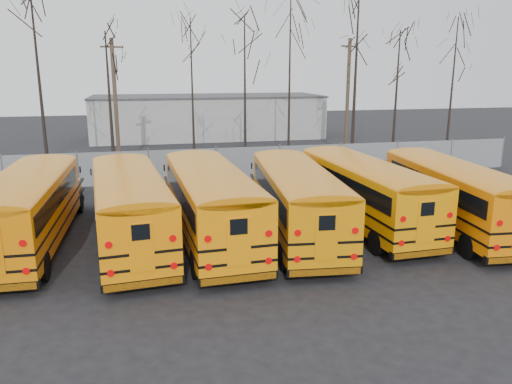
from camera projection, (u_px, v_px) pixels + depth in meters
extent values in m
plane|color=black|center=(260.00, 247.00, 19.19)|extent=(120.00, 120.00, 0.00)
cube|color=gray|center=(216.00, 164.00, 30.32)|extent=(40.00, 0.04, 2.00)
cube|color=#ADACA7|center=(208.00, 117.00, 49.45)|extent=(22.00, 8.00, 4.00)
cylinder|color=black|center=(44.00, 267.00, 16.01)|extent=(0.29, 0.97, 0.96)
cylinder|color=black|center=(31.00, 205.00, 23.27)|extent=(0.29, 0.97, 0.96)
cylinder|color=black|center=(79.00, 203.00, 23.68)|extent=(0.29, 0.97, 0.96)
cube|color=orange|center=(27.00, 209.00, 18.50)|extent=(2.59, 8.97, 2.26)
cube|color=orange|center=(56.00, 192.00, 23.68)|extent=(2.19, 1.68, 0.96)
cube|color=black|center=(24.00, 197.00, 18.19)|extent=(2.61, 8.02, 0.67)
cube|color=black|center=(34.00, 220.00, 19.44)|extent=(2.66, 10.63, 0.09)
cube|color=black|center=(33.00, 209.00, 19.33)|extent=(2.66, 10.63, 0.09)
cube|color=black|center=(60.00, 199.00, 24.54)|extent=(2.31, 0.24, 0.25)
cylinder|color=#B20505|center=(26.00, 271.00, 14.57)|extent=(0.21, 0.04, 0.21)
cylinder|color=#B20505|center=(23.00, 243.00, 14.36)|extent=(0.21, 0.04, 0.21)
cylinder|color=black|center=(104.00, 270.00, 15.72)|extent=(0.36, 0.99, 0.96)
cylinder|color=black|center=(173.00, 262.00, 16.38)|extent=(0.36, 0.99, 0.96)
cylinder|color=black|center=(99.00, 205.00, 23.19)|extent=(0.36, 0.99, 0.96)
cylinder|color=black|center=(147.00, 202.00, 23.85)|extent=(0.36, 0.99, 0.96)
cube|color=orange|center=(130.00, 207.00, 18.67)|extent=(3.27, 9.15, 2.26)
cube|color=orange|center=(122.00, 192.00, 23.71)|extent=(2.32, 1.84, 0.96)
cube|color=black|center=(129.00, 196.00, 18.37)|extent=(3.22, 8.20, 0.67)
cube|color=black|center=(129.00, 219.00, 19.59)|extent=(3.47, 10.80, 0.09)
cube|color=black|center=(128.00, 207.00, 19.48)|extent=(3.47, 10.80, 0.09)
cube|color=black|center=(143.00, 283.00, 14.91)|extent=(2.48, 0.45, 0.27)
cube|color=black|center=(122.00, 199.00, 24.55)|extent=(2.32, 0.42, 0.25)
cube|color=orange|center=(142.00, 248.00, 14.53)|extent=(0.72, 0.11, 1.49)
cylinder|color=#B20505|center=(111.00, 273.00, 14.41)|extent=(0.21, 0.06, 0.21)
cylinder|color=#B20505|center=(174.00, 266.00, 14.96)|extent=(0.21, 0.06, 0.21)
cylinder|color=#B20505|center=(109.00, 245.00, 14.20)|extent=(0.21, 0.06, 0.21)
cylinder|color=#B20505|center=(173.00, 238.00, 14.75)|extent=(0.21, 0.06, 0.21)
cylinder|color=black|center=(196.00, 264.00, 16.18)|extent=(0.32, 1.00, 0.98)
cylinder|color=black|center=(262.00, 258.00, 16.75)|extent=(0.32, 1.00, 0.98)
cylinder|color=black|center=(170.00, 201.00, 23.91)|extent=(0.32, 1.00, 0.98)
cylinder|color=black|center=(215.00, 198.00, 24.48)|extent=(0.32, 1.00, 0.98)
cube|color=orange|center=(211.00, 203.00, 19.18)|extent=(2.91, 9.25, 2.31)
cube|color=orange|center=(192.00, 188.00, 24.40)|extent=(2.29, 1.78, 0.98)
cube|color=black|center=(212.00, 191.00, 18.87)|extent=(2.90, 8.27, 0.69)
cube|color=black|center=(208.00, 215.00, 20.13)|extent=(3.02, 10.94, 0.09)
cube|color=black|center=(208.00, 203.00, 20.01)|extent=(3.02, 10.94, 0.09)
cube|color=black|center=(238.00, 277.00, 15.28)|extent=(2.52, 0.34, 0.28)
cube|color=black|center=(190.00, 195.00, 25.26)|extent=(2.37, 0.31, 0.26)
cube|color=orange|center=(239.00, 242.00, 14.90)|extent=(0.74, 0.08, 1.52)
cylinder|color=#B20505|center=(209.00, 267.00, 14.81)|extent=(0.22, 0.05, 0.22)
cylinder|color=#B20505|center=(269.00, 261.00, 15.29)|extent=(0.22, 0.05, 0.22)
cylinder|color=#B20505|center=(208.00, 239.00, 14.60)|extent=(0.22, 0.05, 0.22)
cylinder|color=#B20505|center=(269.00, 233.00, 15.08)|extent=(0.22, 0.05, 0.22)
cylinder|color=black|center=(284.00, 257.00, 16.87)|extent=(0.36, 0.98, 0.96)
cylinder|color=black|center=(346.00, 254.00, 17.13)|extent=(0.36, 0.98, 0.96)
cylinder|color=black|center=(255.00, 197.00, 24.63)|extent=(0.36, 0.98, 0.96)
cylinder|color=black|center=(298.00, 196.00, 24.89)|extent=(0.36, 0.98, 0.96)
cube|color=orange|center=(297.00, 200.00, 19.73)|extent=(3.24, 9.10, 2.25)
cube|color=orange|center=(276.00, 186.00, 24.97)|extent=(2.30, 1.83, 0.96)
cube|color=black|center=(299.00, 189.00, 19.43)|extent=(3.18, 8.15, 0.67)
cube|color=black|center=(293.00, 211.00, 20.68)|extent=(3.43, 10.74, 0.09)
cube|color=black|center=(293.00, 200.00, 20.57)|extent=(3.43, 10.74, 0.09)
cube|color=black|center=(324.00, 271.00, 15.81)|extent=(2.46, 0.44, 0.27)
cube|color=black|center=(273.00, 192.00, 25.83)|extent=(2.31, 0.41, 0.25)
cube|color=orange|center=(326.00, 238.00, 15.44)|extent=(0.72, 0.11, 1.49)
cylinder|color=#B20505|center=(297.00, 259.00, 15.48)|extent=(0.21, 0.06, 0.21)
cylinder|color=#B20505|center=(354.00, 257.00, 15.70)|extent=(0.21, 0.06, 0.21)
cylinder|color=#B20505|center=(298.00, 233.00, 15.27)|extent=(0.21, 0.06, 0.21)
cylinder|color=#B20505|center=(355.00, 231.00, 15.49)|extent=(0.21, 0.06, 0.21)
cylinder|color=black|center=(377.00, 243.00, 18.25)|extent=(0.31, 0.96, 0.95)
cylinder|color=black|center=(428.00, 238.00, 18.80)|extent=(0.31, 0.96, 0.95)
cylinder|color=black|center=(301.00, 192.00, 25.74)|extent=(0.31, 0.96, 0.95)
cylinder|color=black|center=(340.00, 189.00, 26.28)|extent=(0.31, 0.96, 0.95)
cube|color=orange|center=(366.00, 192.00, 21.15)|extent=(2.78, 8.95, 2.24)
cube|color=orange|center=(319.00, 180.00, 26.21)|extent=(2.21, 1.71, 0.95)
cube|color=black|center=(368.00, 181.00, 20.85)|extent=(2.77, 8.00, 0.67)
cube|color=black|center=(356.00, 202.00, 22.08)|extent=(2.88, 10.58, 0.09)
cube|color=black|center=(357.00, 192.00, 21.96)|extent=(2.88, 10.58, 0.09)
cube|color=black|center=(422.00, 253.00, 17.38)|extent=(2.44, 0.32, 0.27)
cube|color=black|center=(313.00, 187.00, 27.05)|extent=(2.29, 0.29, 0.25)
cube|color=orange|center=(426.00, 222.00, 17.00)|extent=(0.71, 0.07, 1.47)
cylinder|color=#B20505|center=(401.00, 243.00, 16.93)|extent=(0.21, 0.05, 0.21)
cylinder|color=#B20505|center=(448.00, 239.00, 17.38)|extent=(0.21, 0.05, 0.21)
cylinder|color=#B20505|center=(403.00, 219.00, 16.72)|extent=(0.21, 0.05, 0.21)
cylinder|color=#B20505|center=(450.00, 215.00, 17.18)|extent=(0.21, 0.05, 0.21)
cylinder|color=black|center=(468.00, 246.00, 17.89)|extent=(0.33, 0.96, 0.94)
cylinder|color=black|center=(383.00, 193.00, 25.51)|extent=(0.33, 0.96, 0.94)
cylinder|color=black|center=(422.00, 192.00, 25.81)|extent=(0.33, 0.96, 0.94)
cube|color=orange|center=(454.00, 194.00, 20.72)|extent=(3.02, 8.94, 2.22)
cube|color=orange|center=(401.00, 182.00, 25.87)|extent=(2.24, 1.76, 0.94)
cube|color=black|center=(458.00, 184.00, 20.42)|extent=(2.98, 8.00, 0.66)
cube|color=black|center=(443.00, 205.00, 21.66)|extent=(3.17, 10.56, 0.09)
cube|color=black|center=(444.00, 195.00, 21.54)|extent=(3.17, 10.56, 0.09)
cube|color=black|center=(394.00, 188.00, 26.72)|extent=(2.28, 0.36, 0.25)
cylinder|color=#B20505|center=(497.00, 248.00, 16.52)|extent=(0.21, 0.05, 0.21)
cylinder|color=#B20505|center=(500.00, 223.00, 16.32)|extent=(0.21, 0.05, 0.21)
cylinder|color=brown|center=(116.00, 105.00, 33.48)|extent=(0.27, 0.27, 8.62)
cube|color=brown|center=(112.00, 47.00, 32.58)|extent=(1.47, 0.67, 0.11)
cylinder|color=#493B29|center=(348.00, 98.00, 38.46)|extent=(0.28, 0.28, 8.90)
cube|color=#493B29|center=(350.00, 46.00, 37.53)|extent=(1.53, 0.64, 0.12)
cone|color=black|center=(39.00, 77.00, 30.74)|extent=(0.26, 0.26, 12.29)
cone|color=black|center=(110.00, 102.00, 32.75)|extent=(0.26, 0.26, 9.01)
cone|color=black|center=(192.00, 96.00, 32.67)|extent=(0.26, 0.26, 9.80)
cone|color=black|center=(245.00, 95.00, 32.54)|extent=(0.26, 0.26, 9.99)
cone|color=black|center=(290.00, 76.00, 35.48)|extent=(0.26, 0.26, 12.25)
cone|color=black|center=(355.00, 81.00, 35.20)|extent=(0.26, 0.26, 11.63)
cone|color=black|center=(396.00, 98.00, 35.68)|extent=(0.26, 0.26, 9.26)
cone|color=black|center=(452.00, 90.00, 36.57)|extent=(0.26, 0.26, 10.24)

